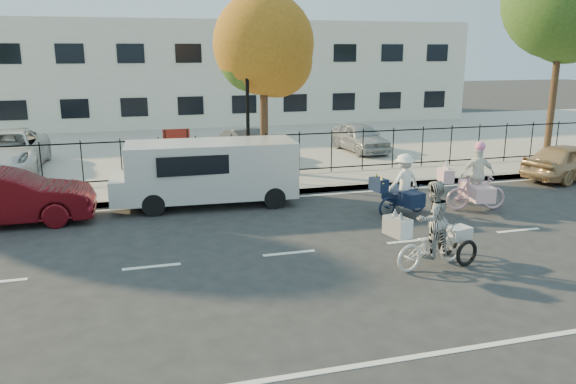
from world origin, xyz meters
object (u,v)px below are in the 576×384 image
object	(u,v)px
lot_car_b	(7,152)
lot_car_d	(360,137)
red_sedan	(6,198)
lot_car_c	(249,145)
lot_car_a	(3,151)
lamppost	(247,91)
white_van	(208,171)
gold_sedan	(568,161)
bull_bike	(403,191)
zebra_trike	(432,234)
unicorn_bike	(476,185)

from	to	relation	value
lot_car_b	lot_car_d	world-z (taller)	lot_car_b
red_sedan	lot_car_c	distance (m)	9.94
lot_car_d	lot_car_a	bearing A→B (deg)	174.42
lamppost	white_van	distance (m)	3.52
red_sedan	lot_car_d	world-z (taller)	red_sedan
gold_sedan	lot_car_c	xyz separation A→B (m)	(-10.13, 5.86, 0.09)
bull_bike	lot_car_a	distance (m)	14.87
red_sedan	zebra_trike	bearing A→B (deg)	-121.27
unicorn_bike	bull_bike	size ratio (longest dim) A/B	1.06
red_sedan	lot_car_b	size ratio (longest dim) A/B	0.84
lamppost	red_sedan	world-z (taller)	lamppost
zebra_trike	bull_bike	world-z (taller)	zebra_trike
lamppost	lot_car_c	xyz separation A→B (m)	(0.74, 3.52, -2.38)
red_sedan	lot_car_a	xyz separation A→B (m)	(-1.41, 7.24, 0.04)
lot_car_b	unicorn_bike	bearing A→B (deg)	-32.23
lot_car_b	lot_car_c	bearing A→B (deg)	-0.77
red_sedan	gold_sedan	bearing A→B (deg)	-88.28
unicorn_bike	lot_car_b	distance (m)	15.98
lamppost	lot_car_b	world-z (taller)	lamppost
red_sedan	lot_car_d	bearing A→B (deg)	-61.61
lamppost	bull_bike	world-z (taller)	lamppost
bull_bike	lot_car_c	distance (m)	8.64
lamppost	gold_sedan	world-z (taller)	lamppost
lot_car_c	lot_car_d	size ratio (longest dim) A/B	0.98
lot_car_a	lot_car_b	world-z (taller)	lot_car_b
red_sedan	lot_car_c	world-z (taller)	red_sedan
bull_bike	white_van	xyz separation A→B (m)	(-4.96, 2.43, 0.35)
bull_bike	lot_car_b	size ratio (longest dim) A/B	0.36
red_sedan	gold_sedan	world-z (taller)	red_sedan
lot_car_d	bull_bike	bearing A→B (deg)	-108.96
lamppost	unicorn_bike	distance (m)	7.71
white_van	lot_car_c	bearing A→B (deg)	70.48
lot_car_a	white_van	bearing A→B (deg)	-48.00
lamppost	lot_car_d	bearing A→B (deg)	34.91
white_van	lot_car_c	world-z (taller)	white_van
gold_sedan	lot_car_b	distance (m)	19.84
unicorn_bike	lot_car_b	world-z (taller)	unicorn_bike
unicorn_bike	lot_car_d	distance (m)	8.84
unicorn_bike	white_van	world-z (taller)	unicorn_bike
gold_sedan	lot_car_d	distance (m)	8.16
gold_sedan	red_sedan	bearing A→B (deg)	75.02
unicorn_bike	white_van	bearing A→B (deg)	81.37
white_van	lot_car_b	world-z (taller)	white_van
gold_sedan	lot_car_b	size ratio (longest dim) A/B	0.72
white_van	red_sedan	bearing A→B (deg)	-172.12
white_van	lot_car_a	bearing A→B (deg)	137.60
red_sedan	gold_sedan	xyz separation A→B (m)	(17.83, 0.43, -0.08)
zebra_trike	white_van	xyz separation A→B (m)	(-3.78, 6.06, 0.31)
bull_bike	lot_car_c	xyz separation A→B (m)	(-2.56, 8.25, 0.05)
lot_car_a	lot_car_d	xyz separation A→B (m)	(14.07, -0.49, 0.00)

